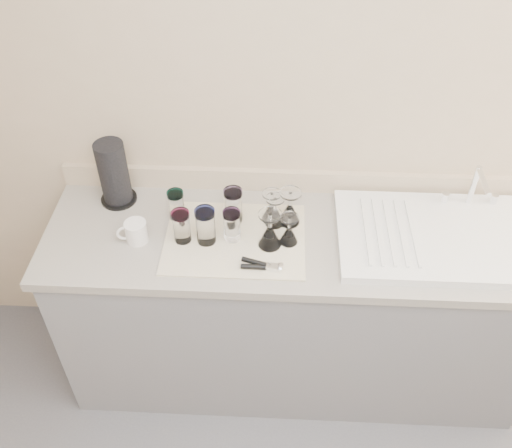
# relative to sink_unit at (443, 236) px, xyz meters

# --- Properties ---
(counter_unit) EXTENTS (2.06, 0.62, 0.90)m
(counter_unit) POSITION_rel_sink_unit_xyz_m (-0.55, -0.00, -0.47)
(counter_unit) COLOR slate
(counter_unit) RESTS_ON ground
(sink_unit) EXTENTS (0.82, 0.50, 0.22)m
(sink_unit) POSITION_rel_sink_unit_xyz_m (0.00, 0.00, 0.00)
(sink_unit) COLOR white
(sink_unit) RESTS_ON counter_unit
(dish_towel) EXTENTS (0.55, 0.42, 0.01)m
(dish_towel) POSITION_rel_sink_unit_xyz_m (-0.82, -0.04, -0.02)
(dish_towel) COLOR white
(dish_towel) RESTS_ON counter_unit
(tumbler_teal) EXTENTS (0.07, 0.07, 0.13)m
(tumbler_teal) POSITION_rel_sink_unit_xyz_m (-1.06, 0.07, 0.06)
(tumbler_teal) COLOR white
(tumbler_teal) RESTS_ON dish_towel
(tumbler_purple) EXTENTS (0.08, 0.08, 0.15)m
(tumbler_purple) POSITION_rel_sink_unit_xyz_m (-0.83, 0.07, 0.06)
(tumbler_purple) COLOR white
(tumbler_purple) RESTS_ON dish_towel
(tumbler_magenta) EXTENTS (0.07, 0.07, 0.14)m
(tumbler_magenta) POSITION_rel_sink_unit_xyz_m (-1.02, -0.06, 0.06)
(tumbler_magenta) COLOR white
(tumbler_magenta) RESTS_ON dish_towel
(tumbler_blue) EXTENTS (0.08, 0.08, 0.16)m
(tumbler_blue) POSITION_rel_sink_unit_xyz_m (-0.93, -0.06, 0.07)
(tumbler_blue) COLOR white
(tumbler_blue) RESTS_ON dish_towel
(tumbler_lavender) EXTENTS (0.07, 0.07, 0.14)m
(tumbler_lavender) POSITION_rel_sink_unit_xyz_m (-0.83, -0.04, 0.06)
(tumbler_lavender) COLOR white
(tumbler_lavender) RESTS_ON dish_towel
(goblet_back_left) EXTENTS (0.08, 0.08, 0.14)m
(goblet_back_left) POSITION_rel_sink_unit_xyz_m (-0.68, 0.08, 0.04)
(goblet_back_left) COLOR white
(goblet_back_left) RESTS_ON dish_towel
(goblet_back_right) EXTENTS (0.09, 0.09, 0.16)m
(goblet_back_right) POSITION_rel_sink_unit_xyz_m (-0.60, 0.07, 0.04)
(goblet_back_right) COLOR white
(goblet_back_right) RESTS_ON dish_towel
(goblet_front_left) EXTENTS (0.09, 0.09, 0.16)m
(goblet_front_left) POSITION_rel_sink_unit_xyz_m (-0.68, -0.07, 0.04)
(goblet_front_left) COLOR white
(goblet_front_left) RESTS_ON dish_towel
(goblet_front_right) EXTENTS (0.07, 0.07, 0.13)m
(goblet_front_right) POSITION_rel_sink_unit_xyz_m (-0.60, -0.05, 0.03)
(goblet_front_right) COLOR white
(goblet_front_right) RESTS_ON dish_towel
(goblet_extra) EXTENTS (0.07, 0.07, 0.13)m
(goblet_extra) POSITION_rel_sink_unit_xyz_m (-0.66, 0.05, 0.03)
(goblet_extra) COLOR white
(goblet_extra) RESTS_ON dish_towel
(can_opener) EXTENTS (0.16, 0.07, 0.02)m
(can_opener) POSITION_rel_sink_unit_xyz_m (-0.70, -0.19, -0.00)
(can_opener) COLOR silver
(can_opener) RESTS_ON dish_towel
(white_mug) EXTENTS (0.13, 0.11, 0.09)m
(white_mug) POSITION_rel_sink_unit_xyz_m (-1.20, -0.06, 0.03)
(white_mug) COLOR white
(white_mug) RESTS_ON counter_unit
(paper_towel_roll) EXTENTS (0.15, 0.15, 0.28)m
(paper_towel_roll) POSITION_rel_sink_unit_xyz_m (-1.33, 0.18, 0.12)
(paper_towel_roll) COLOR black
(paper_towel_roll) RESTS_ON counter_unit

